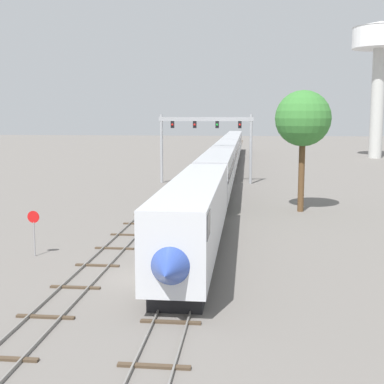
# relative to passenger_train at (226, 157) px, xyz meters

# --- Properties ---
(ground_plane) EXTENTS (400.00, 400.00, 0.00)m
(ground_plane) POSITION_rel_passenger_train_xyz_m (-2.00, -50.80, -2.61)
(ground_plane) COLOR slate
(track_main) EXTENTS (2.60, 200.00, 0.16)m
(track_main) POSITION_rel_passenger_train_xyz_m (0.00, 9.20, -2.54)
(track_main) COLOR slate
(track_main) RESTS_ON ground
(track_near) EXTENTS (2.60, 160.00, 0.16)m
(track_near) POSITION_rel_passenger_train_xyz_m (-5.50, -10.80, -2.54)
(track_near) COLOR slate
(track_near) RESTS_ON ground
(passenger_train) EXTENTS (3.04, 114.02, 4.80)m
(passenger_train) POSITION_rel_passenger_train_xyz_m (0.00, 0.00, 0.00)
(passenger_train) COLOR silver
(passenger_train) RESTS_ON ground
(signal_gantry) EXTENTS (12.10, 0.49, 8.83)m
(signal_gantry) POSITION_rel_passenger_train_xyz_m (-2.25, -10.25, 3.82)
(signal_gantry) COLOR #999BA0
(signal_gantry) RESTS_ON ground
(water_tower) EXTENTS (11.20, 11.20, 27.18)m
(water_tower) POSITION_rel_passenger_train_xyz_m (29.04, 33.70, 19.40)
(water_tower) COLOR beige
(water_tower) RESTS_ON ground
(stop_sign) EXTENTS (0.76, 0.08, 2.88)m
(stop_sign) POSITION_rel_passenger_train_xyz_m (-10.00, -47.05, -0.74)
(stop_sign) COLOR gray
(stop_sign) RESTS_ON ground
(trackside_tree_left) EXTENTS (5.01, 5.01, 10.96)m
(trackside_tree_left) POSITION_rel_passenger_train_xyz_m (8.01, -29.51, 5.76)
(trackside_tree_left) COLOR brown
(trackside_tree_left) RESTS_ON ground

